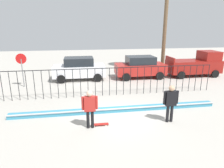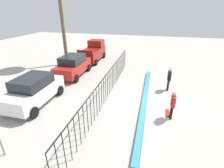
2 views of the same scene
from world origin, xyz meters
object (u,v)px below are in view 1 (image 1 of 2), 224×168
(skateboard, at_px, (100,124))
(parked_car_red, at_px, (140,67))
(parked_car_white, at_px, (79,68))
(camera_operator, at_px, (171,100))
(stop_sign, at_px, (22,66))
(skateboarder, at_px, (90,106))
(pickup_truck, at_px, (196,65))

(skateboard, xyz_separation_m, parked_car_red, (4.42, 8.35, 0.91))
(parked_car_white, height_order, parked_car_red, same)
(skateboard, bearing_deg, parked_car_red, 65.88)
(parked_car_red, bearing_deg, camera_operator, -99.46)
(skateboard, height_order, stop_sign, stop_sign)
(skateboard, relative_size, parked_car_red, 0.19)
(skateboarder, relative_size, pickup_truck, 0.37)
(skateboarder, distance_m, parked_car_red, 9.78)
(camera_operator, distance_m, parked_car_white, 9.62)
(skateboarder, bearing_deg, skateboard, 39.46)
(skateboarder, distance_m, pickup_truck, 13.12)
(camera_operator, bearing_deg, skateboarder, 48.57)
(skateboard, bearing_deg, pickup_truck, 44.38)
(stop_sign, bearing_deg, camera_operator, -40.94)
(skateboard, distance_m, pickup_truck, 12.73)
(pickup_truck, bearing_deg, camera_operator, -122.60)
(skateboarder, height_order, stop_sign, stop_sign)
(camera_operator, relative_size, parked_car_red, 0.42)
(pickup_truck, bearing_deg, skateboard, -135.00)
(camera_operator, height_order, pickup_truck, pickup_truck)
(parked_car_white, relative_size, parked_car_red, 1.00)
(pickup_truck, xyz_separation_m, stop_sign, (-14.64, -1.19, 0.58))
(skateboarder, relative_size, parked_car_red, 0.41)
(camera_operator, xyz_separation_m, parked_car_red, (1.11, 8.49, -0.12))
(stop_sign, bearing_deg, pickup_truck, 4.64)
(parked_car_white, xyz_separation_m, pickup_truck, (10.50, -0.27, 0.06))
(skateboarder, relative_size, parked_car_white, 0.41)
(skateboard, bearing_deg, stop_sign, 129.07)
(skateboard, height_order, parked_car_red, parked_car_red)
(pickup_truck, bearing_deg, skateboarder, -135.83)
(parked_car_white, xyz_separation_m, stop_sign, (-4.15, -1.45, 0.64))
(camera_operator, xyz_separation_m, parked_car_white, (-4.17, 8.67, -0.12))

